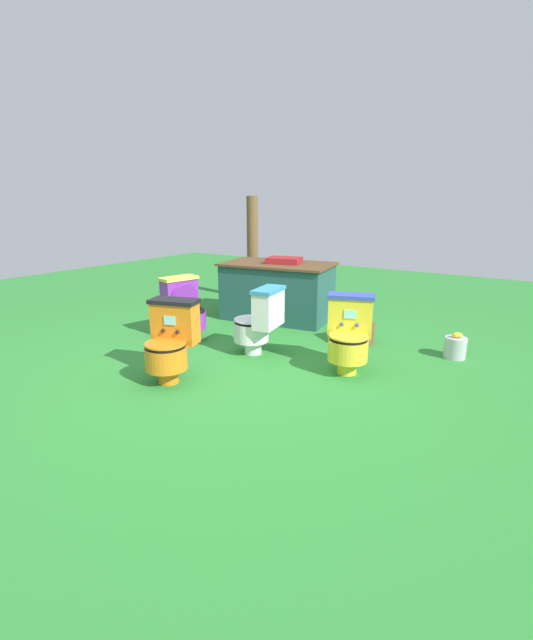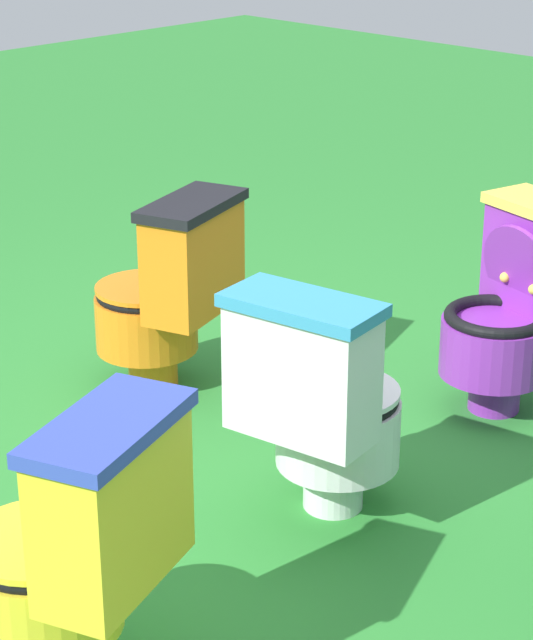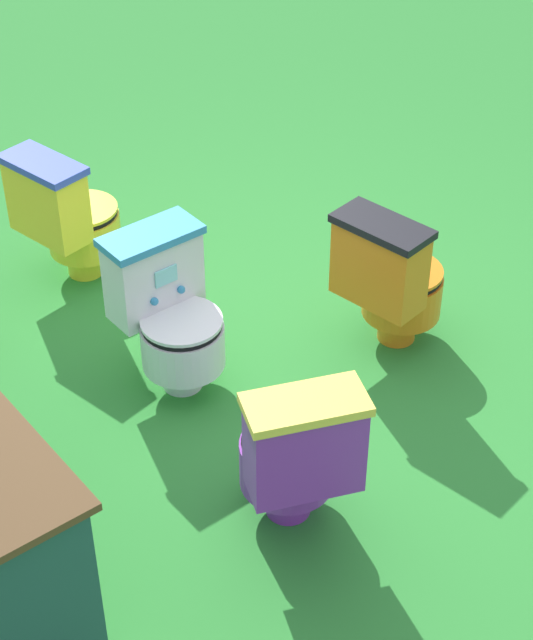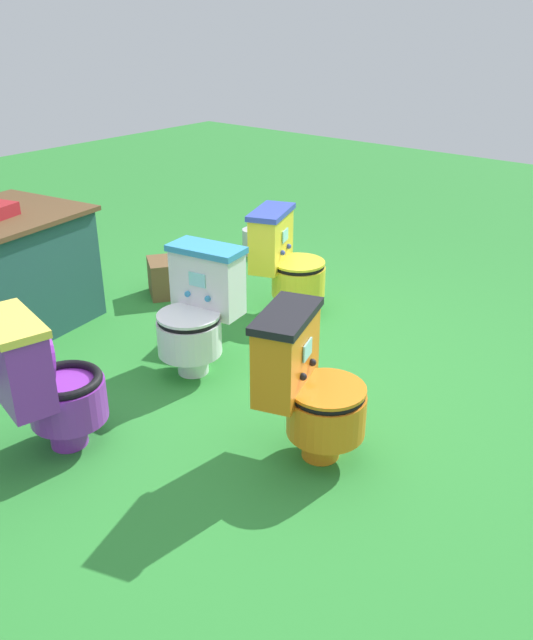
{
  "view_description": "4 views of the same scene",
  "coord_description": "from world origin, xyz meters",
  "px_view_note": "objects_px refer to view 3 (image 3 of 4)",
  "views": [
    {
      "loc": [
        2.5,
        -3.14,
        1.57
      ],
      "look_at": [
        0.09,
        0.47,
        0.37
      ],
      "focal_mm": 24.14,
      "sensor_mm": 36.0,
      "label": 1
    },
    {
      "loc": [
        2.4,
        2.49,
        1.91
      ],
      "look_at": [
        0.01,
        0.16,
        0.55
      ],
      "focal_mm": 68.6,
      "sensor_mm": 36.0,
      "label": 2
    },
    {
      "loc": [
        -3.43,
        1.88,
        3.16
      ],
      "look_at": [
        -0.18,
        0.04,
        0.33
      ],
      "focal_mm": 60.08,
      "sensor_mm": 36.0,
      "label": 3
    },
    {
      "loc": [
        -2.38,
        -2.08,
        1.94
      ],
      "look_at": [
        0.02,
        -0.12,
        0.47
      ],
      "focal_mm": 36.99,
      "sensor_mm": 36.0,
      "label": 4
    }
  ],
  "objects_px": {
    "toilet_purple": "(295,454)",
    "toilet_yellow": "(68,217)",
    "toilet_white": "(170,312)",
    "toilet_orange": "(392,280)"
  },
  "relations": [
    {
      "from": "toilet_purple",
      "to": "toilet_yellow",
      "type": "xyz_separation_m",
      "value": [
        1.99,
        0.13,
        -0.0
      ]
    },
    {
      "from": "toilet_white",
      "to": "toilet_orange",
      "type": "xyz_separation_m",
      "value": [
        -0.28,
        -0.99,
        0.0
      ]
    },
    {
      "from": "toilet_yellow",
      "to": "toilet_orange",
      "type": "bearing_deg",
      "value": 21.08
    },
    {
      "from": "toilet_white",
      "to": "toilet_yellow",
      "type": "height_order",
      "value": "same"
    },
    {
      "from": "toilet_purple",
      "to": "toilet_white",
      "type": "bearing_deg",
      "value": 104.69
    },
    {
      "from": "toilet_orange",
      "to": "toilet_yellow",
      "type": "distance_m",
      "value": 1.65
    },
    {
      "from": "toilet_purple",
      "to": "toilet_orange",
      "type": "xyz_separation_m",
      "value": [
        0.75,
        -0.96,
        -0.0
      ]
    },
    {
      "from": "toilet_white",
      "to": "toilet_purple",
      "type": "relative_size",
      "value": 1.0
    },
    {
      "from": "toilet_yellow",
      "to": "toilet_white",
      "type": "bearing_deg",
      "value": -14.17
    },
    {
      "from": "toilet_orange",
      "to": "toilet_yellow",
      "type": "xyz_separation_m",
      "value": [
        1.24,
        1.09,
        0.0
      ]
    }
  ]
}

